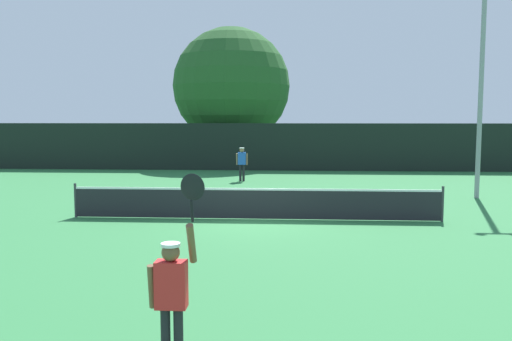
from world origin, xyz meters
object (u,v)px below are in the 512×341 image
tennis_ball (341,202)px  light_pole (482,64)px  large_tree (231,86)px  parked_car_mid (356,149)px  player_receiving (242,161)px  parked_car_far (413,151)px  player_serving (172,286)px  parked_car_near (302,150)px

tennis_ball → light_pole: light_pole is taller
large_tree → parked_car_mid: large_tree is taller
large_tree → player_receiving: bearing=-80.9°
player_receiving → parked_car_mid: size_ratio=0.37×
player_receiving → parked_car_far: 16.70m
player_serving → tennis_ball: (3.32, 13.10, -1.02)m
player_receiving → parked_car_mid: 15.95m
tennis_ball → parked_car_mid: parked_car_mid is taller
large_tree → parked_car_near: size_ratio=2.06×
parked_car_near → parked_car_far: bearing=-12.9°
tennis_ball → parked_car_far: bearing=70.2°
large_tree → parked_car_near: 7.39m
parked_car_far → light_pole: bearing=-90.4°
player_receiving → large_tree: 10.78m
player_receiving → tennis_ball: bearing=123.0°
player_serving → parked_car_mid: player_serving is taller
player_receiving → light_pole: (9.61, -4.91, 4.13)m
light_pole → parked_car_near: (-6.33, 18.07, -4.37)m
player_serving → large_tree: large_tree is taller
player_receiving → parked_car_far: size_ratio=0.38×
player_receiving → large_tree: large_tree is taller
player_receiving → parked_car_near: size_ratio=0.38×
player_serving → parked_car_mid: bearing=79.3°
parked_car_mid → parked_car_near: bearing=-157.2°
player_serving → parked_car_far: (10.18, 32.10, -0.28)m
parked_car_near → parked_car_mid: 4.14m
player_serving → parked_car_far: 33.68m
light_pole → large_tree: bearing=127.3°
large_tree → parked_car_mid: 10.85m
parked_car_mid → player_serving: bearing=-92.2°
tennis_ball → large_tree: large_tree is taller
tennis_ball → parked_car_near: 19.72m
parked_car_mid → parked_car_far: bearing=-15.8°
light_pole → parked_car_far: size_ratio=2.11×
parked_car_far → large_tree: bearing=-163.6°
player_serving → parked_car_mid: size_ratio=0.55×
tennis_ball → player_serving: bearing=-104.2°
player_serving → parked_car_far: bearing=72.4°
light_pole → parked_car_far: 17.99m
light_pole → player_serving: bearing=-120.6°
light_pole → parked_car_near: light_pole is taller
large_tree → parked_car_far: (12.66, 2.68, -4.45)m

